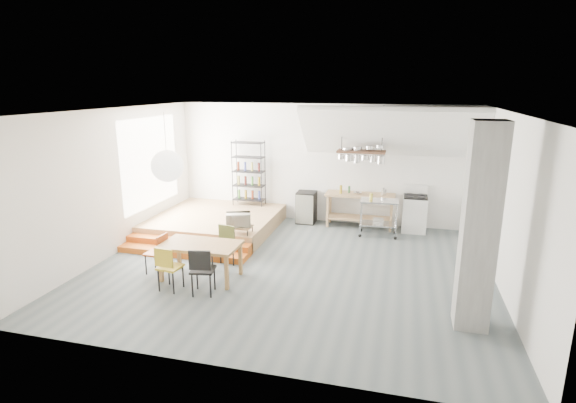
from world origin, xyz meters
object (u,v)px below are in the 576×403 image
(stove, at_px, (414,213))
(rolling_cart, at_px, (379,213))
(mini_fridge, at_px, (306,207))
(dining_table, at_px, (201,247))

(stove, height_order, rolling_cart, stove)
(stove, bearing_deg, mini_fridge, 179.12)
(dining_table, xyz_separation_m, rolling_cart, (3.18, 3.47, -0.04))
(stove, bearing_deg, rolling_cart, -145.12)
(rolling_cart, bearing_deg, mini_fridge, 159.51)
(dining_table, bearing_deg, mini_fridge, 74.12)
(rolling_cart, relative_size, mini_fridge, 1.11)
(dining_table, xyz_separation_m, mini_fridge, (1.20, 4.12, -0.20))
(dining_table, height_order, mini_fridge, mini_fridge)
(stove, distance_m, rolling_cart, 1.07)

